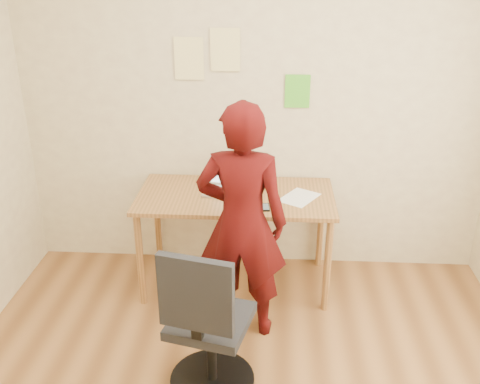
# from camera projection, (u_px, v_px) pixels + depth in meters

# --- Properties ---
(room) EXTENTS (3.58, 3.58, 2.78)m
(room) POSITION_uv_depth(u_px,v_px,m) (241.00, 196.00, 2.30)
(room) COLOR brown
(room) RESTS_ON ground
(desk) EXTENTS (1.40, 0.70, 0.74)m
(desk) POSITION_uv_depth(u_px,v_px,m) (236.00, 205.00, 3.85)
(desk) COLOR #9F6A37
(desk) RESTS_ON ground
(laptop) EXTENTS (0.35, 0.32, 0.23)m
(laptop) POSITION_uv_depth(u_px,v_px,m) (228.00, 184.00, 3.85)
(laptop) COLOR #B7B7BF
(laptop) RESTS_ON desk
(paper_sheet) EXTENTS (0.33, 0.35, 0.00)m
(paper_sheet) POSITION_uv_depth(u_px,v_px,m) (299.00, 197.00, 3.76)
(paper_sheet) COLOR white
(paper_sheet) RESTS_ON desk
(phone) EXTENTS (0.07, 0.12, 0.01)m
(phone) POSITION_uv_depth(u_px,v_px,m) (265.00, 207.00, 3.61)
(phone) COLOR black
(phone) RESTS_ON desk
(wall_note_left) EXTENTS (0.21, 0.00, 0.30)m
(wall_note_left) POSITION_uv_depth(u_px,v_px,m) (189.00, 59.00, 3.80)
(wall_note_left) COLOR #F6E393
(wall_note_left) RESTS_ON room
(wall_note_mid) EXTENTS (0.21, 0.00, 0.30)m
(wall_note_mid) POSITION_uv_depth(u_px,v_px,m) (225.00, 50.00, 3.76)
(wall_note_mid) COLOR #F6E393
(wall_note_mid) RESTS_ON room
(wall_note_right) EXTENTS (0.18, 0.00, 0.24)m
(wall_note_right) POSITION_uv_depth(u_px,v_px,m) (297.00, 91.00, 3.85)
(wall_note_right) COLOR #52C02B
(wall_note_right) RESTS_ON room
(office_chair) EXTENTS (0.51, 0.52, 0.95)m
(office_chair) POSITION_uv_depth(u_px,v_px,m) (207.00, 332.00, 2.93)
(office_chair) COLOR black
(office_chair) RESTS_ON ground
(person) EXTENTS (0.60, 0.42, 1.56)m
(person) POSITION_uv_depth(u_px,v_px,m) (242.00, 223.00, 3.31)
(person) COLOR #3E0808
(person) RESTS_ON ground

